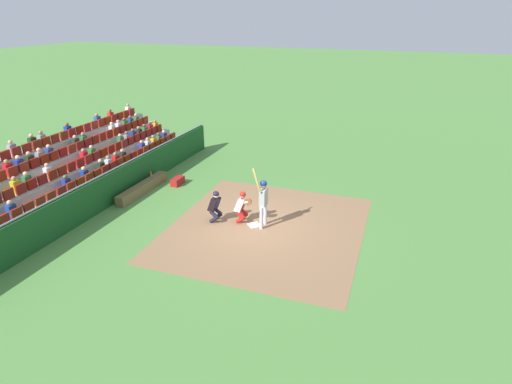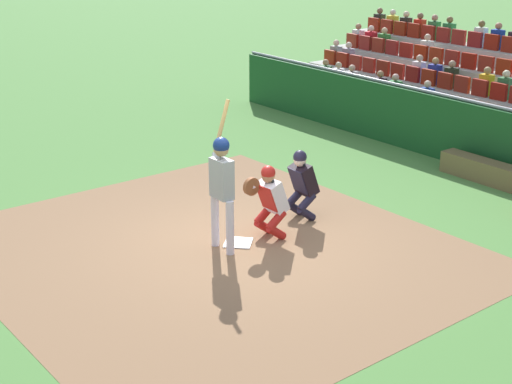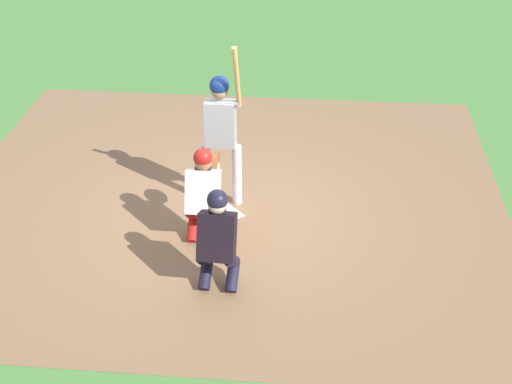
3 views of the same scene
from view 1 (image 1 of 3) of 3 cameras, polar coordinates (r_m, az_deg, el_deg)
ground_plane at (r=16.11m, az=-0.23°, el=-4.55°), size 160.00×160.00×0.00m
infield_dirt_patch at (r=15.96m, az=1.46°, el=-4.83°), size 7.93×7.23×0.01m
home_plate_marker at (r=16.11m, az=-0.23°, el=-4.50°), size 0.62×0.62×0.02m
batter_at_plate at (r=15.52m, az=0.98°, el=-0.81°), size 0.57×0.48×2.40m
catcher_crouching at (r=16.08m, az=-1.93°, el=-1.76°), size 0.47×0.72×1.30m
home_plate_umpire at (r=16.19m, az=-5.55°, el=-1.74°), size 0.47×0.46×1.30m
dugout_wall at (r=18.83m, az=-18.67°, el=0.78°), size 16.20×0.24×1.46m
dugout_bench at (r=19.55m, az=-15.12°, el=0.52°), size 3.38×0.40×0.44m
water_bottle_on_bench at (r=20.13m, az=-14.05°, el=2.35°), size 0.07×0.07×0.24m
equipment_duffel_bag at (r=20.12m, az=-10.57°, el=1.46°), size 0.75×0.38×0.34m
bleacher_stand at (r=21.32m, az=-26.55°, el=2.03°), size 16.80×3.65×2.38m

